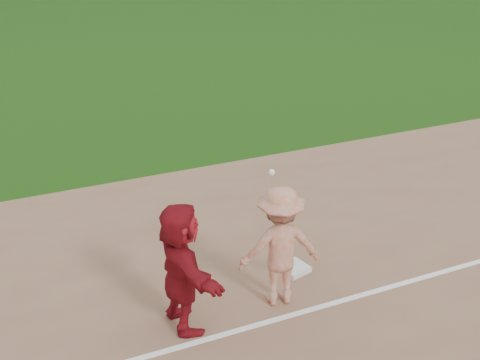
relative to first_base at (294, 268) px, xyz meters
name	(u,v)px	position (x,y,z in m)	size (l,w,h in m)	color
ground	(276,286)	(-0.47, -0.26, -0.07)	(160.00, 160.00, 0.00)	#19430C
foul_line	(299,313)	(-0.47, -1.06, -0.04)	(60.00, 0.10, 0.01)	white
first_base	(294,268)	(0.00, 0.00, 0.00)	(0.43, 0.43, 0.10)	white
base_runner	(181,267)	(-2.19, -0.59, 0.97)	(1.88, 0.60, 2.03)	maroon
first_base_play	(280,246)	(-0.62, -0.61, 0.94)	(1.39, 0.95, 2.21)	#A9AAAC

